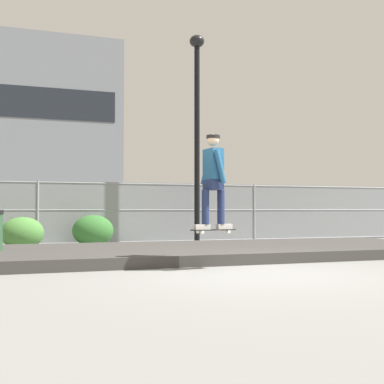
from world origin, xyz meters
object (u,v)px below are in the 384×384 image
(street_lamp, at_px, (197,112))
(shrub_center, at_px, (22,233))
(parked_car_near, at_px, (44,215))
(shrub_right, at_px, (93,231))
(skater, at_px, (213,176))
(skateboard, at_px, (213,230))
(parked_car_mid, at_px, (214,214))
(parked_car_far, at_px, (332,214))

(street_lamp, height_order, shrub_center, street_lamp)
(parked_car_near, distance_m, shrub_right, 4.67)
(skater, bearing_deg, skateboard, 0.00)
(skater, xyz_separation_m, parked_car_mid, (3.85, 10.29, -0.79))
(street_lamp, relative_size, parked_car_near, 1.37)
(parked_car_mid, xyz_separation_m, shrub_right, (-5.30, -4.50, -0.40))
(skater, distance_m, shrub_center, 6.43)
(skateboard, relative_size, parked_car_mid, 0.18)
(shrub_center, bearing_deg, parked_car_mid, 34.46)
(parked_car_far, distance_m, shrub_center, 13.76)
(parked_car_far, xyz_separation_m, shrub_right, (-10.92, -4.69, -0.40))
(parked_car_near, bearing_deg, skateboard, -75.19)
(skateboard, height_order, parked_car_mid, parked_car_mid)
(skater, height_order, parked_car_far, skater)
(parked_car_far, bearing_deg, parked_car_near, -179.01)
(skater, bearing_deg, parked_car_mid, 69.50)
(skateboard, distance_m, street_lamp, 6.57)
(street_lamp, bearing_deg, shrub_right, 174.64)
(parked_car_mid, relative_size, shrub_right, 3.90)
(shrub_center, bearing_deg, parked_car_far, 21.74)
(skateboard, relative_size, shrub_right, 0.72)
(parked_car_far, height_order, shrub_right, parked_car_far)
(skateboard, bearing_deg, parked_car_far, 47.88)
(skater, relative_size, shrub_center, 1.53)
(parked_car_far, xyz_separation_m, shrub_center, (-12.78, -5.10, -0.42))
(skater, distance_m, parked_car_near, 10.65)
(skateboard, height_order, shrub_right, shrub_right)
(parked_car_near, relative_size, shrub_right, 3.99)
(skateboard, distance_m, shrub_right, 5.97)
(skateboard, relative_size, skater, 0.49)
(street_lamp, xyz_separation_m, parked_car_far, (7.95, 4.97, -3.08))
(parked_car_far, relative_size, shrub_right, 3.87)
(parked_car_mid, bearing_deg, shrub_right, -139.64)
(parked_car_mid, height_order, shrub_right, parked_car_mid)
(parked_car_far, bearing_deg, street_lamp, -147.97)
(parked_car_far, relative_size, shrub_center, 4.04)
(skateboard, xyz_separation_m, parked_car_near, (-2.71, 10.27, 0.16))
(skateboard, bearing_deg, shrub_right, 104.08)
(parked_car_mid, bearing_deg, parked_car_far, 1.94)
(parked_car_near, bearing_deg, street_lamp, -48.30)
(parked_car_far, bearing_deg, shrub_right, -156.76)
(skateboard, xyz_separation_m, shrub_center, (-3.30, 5.38, -0.26))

